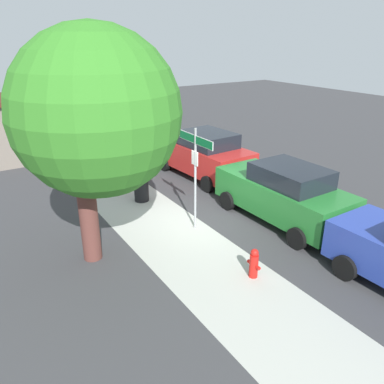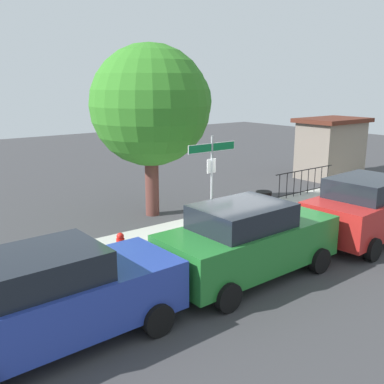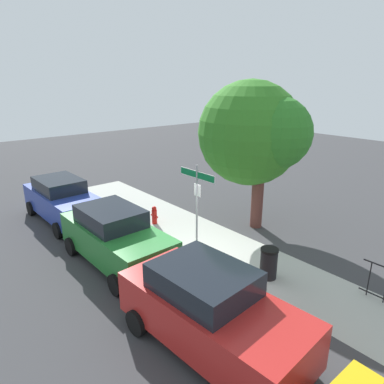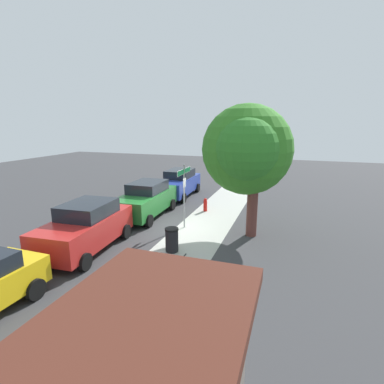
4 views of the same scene
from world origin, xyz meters
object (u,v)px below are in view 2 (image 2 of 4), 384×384
(car_blue, at_px, (51,298))
(trash_bin, at_px, (263,205))
(fire_hydrant, at_px, (121,247))
(utility_shed, at_px, (331,147))
(car_green, at_px, (248,241))
(car_red, at_px, (368,208))
(shade_tree, at_px, (155,105))
(street_sign, at_px, (212,167))

(car_blue, relative_size, trash_bin, 4.82)
(fire_hydrant, bearing_deg, utility_shed, 13.25)
(car_blue, bearing_deg, car_green, -1.93)
(trash_bin, bearing_deg, car_green, -140.96)
(utility_shed, height_order, trash_bin, utility_shed)
(car_green, relative_size, trash_bin, 4.72)
(car_red, relative_size, trash_bin, 4.71)
(shade_tree, distance_m, utility_shed, 10.92)
(car_blue, xyz_separation_m, utility_shed, (16.47, 5.98, 0.57))
(street_sign, distance_m, utility_shed, 11.16)
(car_red, height_order, trash_bin, car_red)
(utility_shed, xyz_separation_m, fire_hydrant, (-13.59, -3.20, -1.12))
(shade_tree, bearing_deg, utility_shed, 2.63)
(street_sign, relative_size, car_green, 0.68)
(shade_tree, xyz_separation_m, car_green, (-1.03, -5.53, -2.97))
(utility_shed, bearing_deg, car_green, -152.70)
(utility_shed, xyz_separation_m, trash_bin, (-7.82, -2.90, -1.01))
(shade_tree, xyz_separation_m, utility_shed, (10.64, 0.49, -2.42))
(car_blue, height_order, car_red, car_red)
(shade_tree, relative_size, trash_bin, 6.02)
(car_green, relative_size, fire_hydrant, 5.94)
(street_sign, bearing_deg, fire_hydrant, 176.18)
(shade_tree, height_order, car_blue, shade_tree)
(car_green, xyz_separation_m, car_red, (4.80, -0.23, 0.02))
(fire_hydrant, bearing_deg, shade_tree, 42.58)
(car_green, distance_m, utility_shed, 13.14)
(shade_tree, distance_m, car_green, 6.36)
(car_red, height_order, utility_shed, utility_shed)
(street_sign, xyz_separation_m, trash_bin, (2.79, 0.50, -1.74))
(street_sign, relative_size, shade_tree, 0.53)
(shade_tree, xyz_separation_m, car_blue, (-5.83, -5.49, -2.99))
(shade_tree, bearing_deg, car_blue, -136.74)
(car_green, relative_size, utility_shed, 1.33)
(shade_tree, relative_size, car_blue, 1.25)
(car_red, distance_m, fire_hydrant, 7.40)
(car_blue, xyz_separation_m, trash_bin, (8.65, 3.08, -0.44))
(street_sign, xyz_separation_m, shade_tree, (-0.03, 2.91, 1.68))
(fire_hydrant, bearing_deg, street_sign, -3.82)
(fire_hydrant, xyz_separation_m, trash_bin, (5.77, 0.30, 0.11))
(car_red, xyz_separation_m, utility_shed, (6.87, 6.25, 0.53))
(shade_tree, distance_m, car_red, 7.49)
(shade_tree, relative_size, utility_shed, 1.69)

